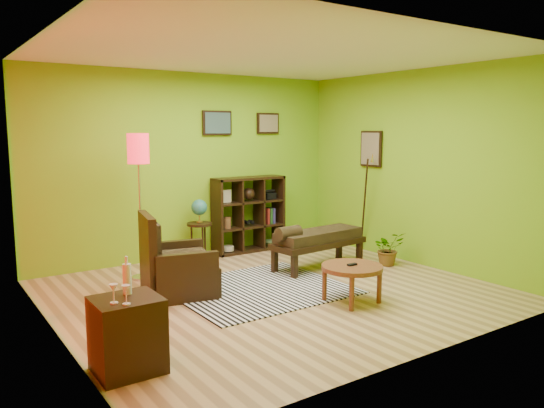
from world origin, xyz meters
TOP-DOWN VIEW (x-y plane):
  - ground at (0.00, 0.00)m, footprint 5.00×5.00m
  - room_shell at (-0.09, 0.01)m, footprint 5.04×4.54m
  - zebra_rug at (-0.11, 0.18)m, footprint 2.05×1.78m
  - coffee_table at (0.50, -0.81)m, footprint 0.69×0.69m
  - armchair at (-1.05, 0.58)m, footprint 0.96×0.96m
  - side_cabinet at (-2.20, -1.09)m, footprint 0.52×0.47m
  - floor_lamp at (-1.12, 1.44)m, footprint 0.29×0.29m
  - globe_table at (-0.03, 1.94)m, footprint 0.38×0.38m
  - cube_shelf at (0.91, 2.03)m, footprint 1.20×0.35m
  - bench at (1.10, 0.56)m, footprint 1.48×0.62m
  - potted_plant at (2.08, 0.12)m, footprint 0.54×0.58m

SIDE VIEW (x-z plane):
  - ground at x=0.00m, z-range 0.00..0.00m
  - zebra_rug at x=-0.11m, z-range 0.00..0.01m
  - potted_plant at x=2.08m, z-range 0.00..0.38m
  - armchair at x=-1.05m, z-range -0.19..0.79m
  - side_cabinet at x=-2.20m, z-range -0.15..0.78m
  - coffee_table at x=0.50m, z-range 0.14..0.59m
  - bench at x=1.10m, z-range 0.09..0.76m
  - cube_shelf at x=0.91m, z-range 0.00..1.20m
  - globe_table at x=-0.03m, z-range 0.24..1.16m
  - floor_lamp at x=-1.12m, z-range 0.59..2.49m
  - room_shell at x=-0.09m, z-range 0.39..3.21m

